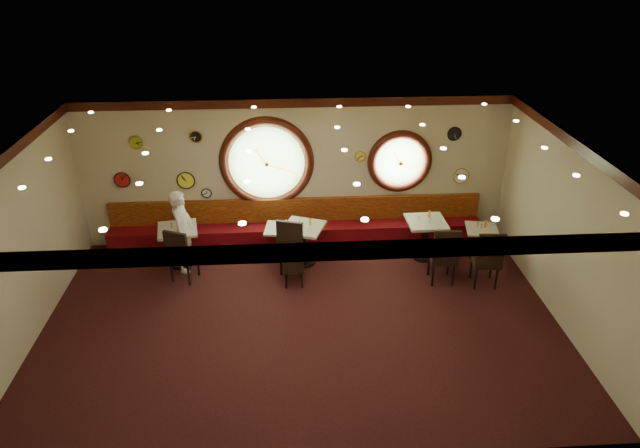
{
  "coord_description": "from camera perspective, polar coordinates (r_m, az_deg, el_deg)",
  "views": [
    {
      "loc": [
        -0.2,
        -8.18,
        6.15
      ],
      "look_at": [
        0.37,
        0.8,
        1.5
      ],
      "focal_mm": 32.0,
      "sensor_mm": 36.0,
      "label": 1
    }
  ],
  "objects": [
    {
      "name": "wall_clock_5",
      "position": [
        12.66,
        13.91,
        4.71
      ],
      "size": [
        0.34,
        0.03,
        0.34
      ],
      "primitive_type": "cylinder",
      "rotation": [
        1.57,
        0.0,
        0.0
      ],
      "color": "white",
      "rests_on": "wall_back"
    },
    {
      "name": "wall_clock_6",
      "position": [
        12.15,
        -17.91,
        7.76
      ],
      "size": [
        0.26,
        0.03,
        0.26
      ],
      "primitive_type": "cylinder",
      "rotation": [
        1.57,
        0.0,
        0.0
      ],
      "color": "#94BE26",
      "rests_on": "wall_back"
    },
    {
      "name": "porthole_left_ring",
      "position": [
        11.94,
        -5.35,
        6.1
      ],
      "size": [
        1.61,
        0.03,
        1.61
      ],
      "primitive_type": "torus",
      "rotation": [
        1.57,
        0.0,
        0.0
      ],
      "color": "gold",
      "rests_on": "wall_back"
    },
    {
      "name": "condiment_c_pepper",
      "position": [
        11.4,
        -1.76,
        -0.08
      ],
      "size": [
        0.04,
        0.04,
        0.11
      ],
      "primitive_type": "cylinder",
      "color": "silver",
      "rests_on": "table_c"
    },
    {
      "name": "wall_front",
      "position": [
        6.9,
        -1.11,
        -13.95
      ],
      "size": [
        9.0,
        0.02,
        3.2
      ],
      "primitive_type": "cube",
      "color": "beige",
      "rests_on": "floor"
    },
    {
      "name": "banquette_base",
      "position": [
        12.47,
        -2.27,
        -1.72
      ],
      "size": [
        8.0,
        0.55,
        0.2
      ],
      "primitive_type": "cube",
      "color": "black",
      "rests_on": "floor"
    },
    {
      "name": "table_b",
      "position": [
        11.89,
        -3.91,
        -1.47
      ],
      "size": [
        0.71,
        0.71,
        0.7
      ],
      "color": "black",
      "rests_on": "floor"
    },
    {
      "name": "table_e",
      "position": [
        12.3,
        15.75,
        -1.47
      ],
      "size": [
        0.73,
        0.73,
        0.69
      ],
      "color": "black",
      "rests_on": "floor"
    },
    {
      "name": "table_c",
      "position": [
        11.61,
        -1.66,
        -1.6
      ],
      "size": [
        1.0,
        1.0,
        0.85
      ],
      "color": "black",
      "rests_on": "floor"
    },
    {
      "name": "porthole_right_glass",
      "position": [
        12.23,
        7.96,
        6.22
      ],
      "size": [
        1.1,
        0.02,
        1.1
      ],
      "primitive_type": "cylinder",
      "rotation": [
        1.57,
        0.0,
        0.0
      ],
      "color": "#93C777",
      "rests_on": "wall_back"
    },
    {
      "name": "chair_b",
      "position": [
        11.16,
        -2.86,
        -1.93
      ],
      "size": [
        0.65,
        0.65,
        0.76
      ],
      "rotation": [
        0.0,
        0.0,
        -0.32
      ],
      "color": "black",
      "rests_on": "floor"
    },
    {
      "name": "wall_clock_7",
      "position": [
        12.26,
        -13.26,
        4.27
      ],
      "size": [
        0.36,
        0.03,
        0.36
      ],
      "primitive_type": "cylinder",
      "rotation": [
        1.57,
        0.0,
        0.0
      ],
      "color": "#FCF438",
      "rests_on": "wall_back"
    },
    {
      "name": "condiment_a_pepper",
      "position": [
        11.68,
        -14.02,
        -0.34
      ],
      "size": [
        0.03,
        0.03,
        0.09
      ],
      "primitive_type": "cylinder",
      "color": "#BABBBF",
      "rests_on": "table_a"
    },
    {
      "name": "condiment_d_bottle",
      "position": [
        11.97,
        10.88,
        1.02
      ],
      "size": [
        0.05,
        0.05,
        0.17
      ],
      "primitive_type": "cylinder",
      "color": "gold",
      "rests_on": "table_d"
    },
    {
      "name": "chair_a",
      "position": [
        11.26,
        -13.83,
        -2.77
      ],
      "size": [
        0.62,
        0.62,
        0.71
      ],
      "rotation": [
        0.0,
        0.0,
        -0.38
      ],
      "color": "black",
      "rests_on": "floor"
    },
    {
      "name": "porthole_left_frame",
      "position": [
        11.97,
        -5.35,
        6.15
      ],
      "size": [
        1.98,
        0.18,
        1.98
      ],
      "primitive_type": "torus",
      "rotation": [
        1.57,
        0.0,
        0.0
      ],
      "color": "#361009",
      "rests_on": "wall_back"
    },
    {
      "name": "condiment_d_pepper",
      "position": [
        11.77,
        10.92,
        0.34
      ],
      "size": [
        0.03,
        0.03,
        0.1
      ],
      "primitive_type": "cylinder",
      "color": "silver",
      "rests_on": "table_d"
    },
    {
      "name": "wall_clock_3",
      "position": [
        12.31,
        -11.28,
        3.06
      ],
      "size": [
        0.2,
        0.03,
        0.2
      ],
      "primitive_type": "cylinder",
      "rotation": [
        1.57,
        0.0,
        0.0
      ],
      "color": "white",
      "rests_on": "wall_back"
    },
    {
      "name": "porthole_left_glass",
      "position": [
        11.98,
        -5.34,
        6.17
      ],
      "size": [
        1.66,
        0.02,
        1.66
      ],
      "primitive_type": "cylinder",
      "rotation": [
        1.57,
        0.0,
        0.0
      ],
      "color": "#93C777",
      "rests_on": "wall_back"
    },
    {
      "name": "chair_c",
      "position": [
        10.86,
        -2.64,
        -3.86
      ],
      "size": [
        0.41,
        0.41,
        0.58
      ],
      "rotation": [
        0.0,
        0.0,
        -0.04
      ],
      "color": "black",
      "rests_on": "floor"
    },
    {
      "name": "condiment_b_bottle",
      "position": [
        11.77,
        -3.4,
        0.06
      ],
      "size": [
        0.05,
        0.05,
        0.15
      ],
      "primitive_type": "cylinder",
      "color": "gold",
      "rests_on": "table_b"
    },
    {
      "name": "chair_e",
      "position": [
        11.21,
        16.46,
        -3.07
      ],
      "size": [
        0.54,
        0.54,
        0.75
      ],
      "rotation": [
        0.0,
        0.0,
        -0.08
      ],
      "color": "black",
      "rests_on": "floor"
    },
    {
      "name": "condiment_a_salt",
      "position": [
        11.77,
        -14.64,
        -0.16
      ],
      "size": [
        0.04,
        0.04,
        0.1
      ],
      "primitive_type": "cylinder",
      "color": "silver",
      "rests_on": "table_a"
    },
    {
      "name": "molding_back",
      "position": [
        11.54,
        -2.58,
        12.03
      ],
      "size": [
        9.0,
        0.1,
        0.18
      ],
      "primitive_type": "cube",
      "color": "#361009",
      "rests_on": "wall_back"
    },
    {
      "name": "condiment_e_pepper",
      "position": [
        12.15,
        15.86,
        -0.23
      ],
      "size": [
        0.03,
        0.03,
        0.09
      ],
      "primitive_type": "cylinder",
      "color": "silver",
      "rests_on": "table_e"
    },
    {
      "name": "condiment_b_pepper",
      "position": [
        11.76,
        -4.02,
        -0.14
      ],
      "size": [
        0.03,
        0.03,
        0.09
      ],
      "primitive_type": "cylinder",
      "color": "silver",
      "rests_on": "table_b"
    },
    {
      "name": "wall_right",
      "position": [
        10.48,
        23.46,
        -0.86
      ],
      "size": [
        0.02,
        6.0,
        3.2
      ],
      "primitive_type": "cube",
      "color": "beige",
      "rests_on": "floor"
    },
    {
      "name": "banquette_seat",
      "position": [
        12.35,
        -2.29,
        -0.71
      ],
      "size": [
        8.0,
        0.55,
        0.3
      ],
      "primitive_type": "cube",
      "color": "#58070F",
      "rests_on": "banquette_base"
    },
    {
      "name": "table_d",
      "position": [
        12.0,
        10.47,
        -1.03
      ],
      "size": [
        0.8,
        0.8,
        0.86
      ],
      "color": "black",
      "rests_on": "floor"
    },
    {
      "name": "molding_right",
      "position": [
        9.89,
        24.81,
        6.87
      ],
      "size": [
        0.1,
        6.0,
        0.18
      ],
      "primitive_type": "cube",
      "color": "#361009",
      "rests_on": "wall_back"
    },
    {
      "name": "porthole_right_frame",
      "position": [
        12.22,
        7.98,
        6.2
      ],
      "size": [
        1.38,
        0.18,
        1.38
      ],
      "primitive_type": "torus",
      "rotation": [
        1.57,
        0.0,
        0.0
      ],
      "color": "#361009",
      "rests_on": "wall_back"
    },
    {
      "name": "banquette_back",
      "position": [
        12.37,
        -2.35,
        1.41
      ],
      "size": [
        8.0,
        0.1,
        0.55
      ],
      "primitive_type": "cube",
      "color": "#630C07",
      "rests_on": "wall_back"
    },
    {
      "name": "ceiling",
      "position": [
        8.7,
        -2.13,
        7.48
      ],
      "size": [
        9.0,
        6.0,
        0.02
      ],
      "primitive_type": "cube",
      "color": "gold",
      "rests_on": "wall_back"
    },
    {
      "name": "chair_d",
      "position": [
        11.12,
        12.33,
        -2.8
      ],
      "size": [
        0.52,
        0.52,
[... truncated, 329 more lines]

